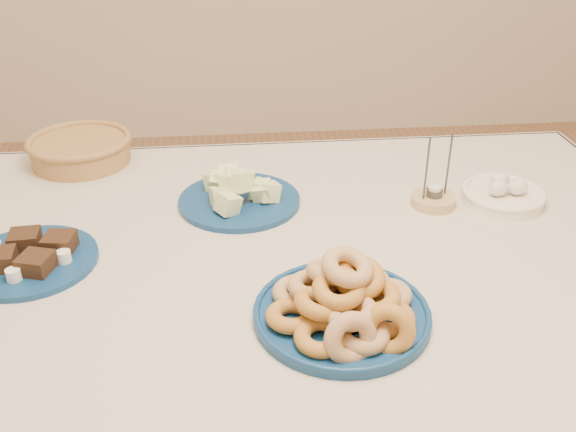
{
  "coord_description": "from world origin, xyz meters",
  "views": [
    {
      "loc": [
        -0.1,
        -1.11,
        1.45
      ],
      "look_at": [
        0.0,
        -0.05,
        0.85
      ],
      "focal_mm": 40.0,
      "sensor_mm": 36.0,
      "label": 1
    }
  ],
  "objects_px": {
    "brownie_plate": "(30,258)",
    "candle_holder": "(434,199)",
    "dining_table": "(286,289)",
    "wicker_basket": "(80,149)",
    "donut_platter": "(344,304)",
    "melon_plate": "(238,193)",
    "egg_bowl": "(503,194)"
  },
  "relations": [
    {
      "from": "melon_plate",
      "to": "egg_bowl",
      "type": "xyz_separation_m",
      "value": [
        0.61,
        -0.05,
        -0.01
      ]
    },
    {
      "from": "brownie_plate",
      "to": "egg_bowl",
      "type": "height_order",
      "value": "egg_bowl"
    },
    {
      "from": "dining_table",
      "to": "candle_holder",
      "type": "relative_size",
      "value": 10.07
    },
    {
      "from": "donut_platter",
      "to": "candle_holder",
      "type": "distance_m",
      "value": 0.49
    },
    {
      "from": "dining_table",
      "to": "brownie_plate",
      "type": "relative_size",
      "value": 5.92
    },
    {
      "from": "egg_bowl",
      "to": "dining_table",
      "type": "bearing_deg",
      "value": -164.09
    },
    {
      "from": "dining_table",
      "to": "egg_bowl",
      "type": "height_order",
      "value": "egg_bowl"
    },
    {
      "from": "dining_table",
      "to": "donut_platter",
      "type": "distance_m",
      "value": 0.3
    },
    {
      "from": "dining_table",
      "to": "candle_holder",
      "type": "distance_m",
      "value": 0.4
    },
    {
      "from": "dining_table",
      "to": "candle_holder",
      "type": "height_order",
      "value": "candle_holder"
    },
    {
      "from": "candle_holder",
      "to": "egg_bowl",
      "type": "xyz_separation_m",
      "value": [
        0.16,
        0.0,
        0.0
      ]
    },
    {
      "from": "wicker_basket",
      "to": "egg_bowl",
      "type": "xyz_separation_m",
      "value": [
        1.01,
        -0.32,
        -0.02
      ]
    },
    {
      "from": "brownie_plate",
      "to": "wicker_basket",
      "type": "relative_size",
      "value": 0.89
    },
    {
      "from": "wicker_basket",
      "to": "candle_holder",
      "type": "bearing_deg",
      "value": -20.91
    },
    {
      "from": "brownie_plate",
      "to": "wicker_basket",
      "type": "distance_m",
      "value": 0.49
    },
    {
      "from": "egg_bowl",
      "to": "brownie_plate",
      "type": "bearing_deg",
      "value": -170.98
    },
    {
      "from": "egg_bowl",
      "to": "melon_plate",
      "type": "bearing_deg",
      "value": 175.63
    },
    {
      "from": "candle_holder",
      "to": "brownie_plate",
      "type": "bearing_deg",
      "value": -169.34
    },
    {
      "from": "melon_plate",
      "to": "candle_holder",
      "type": "height_order",
      "value": "candle_holder"
    },
    {
      "from": "donut_platter",
      "to": "brownie_plate",
      "type": "bearing_deg",
      "value": 157.89
    },
    {
      "from": "melon_plate",
      "to": "brownie_plate",
      "type": "height_order",
      "value": "melon_plate"
    },
    {
      "from": "dining_table",
      "to": "wicker_basket",
      "type": "height_order",
      "value": "wicker_basket"
    },
    {
      "from": "donut_platter",
      "to": "brownie_plate",
      "type": "height_order",
      "value": "donut_platter"
    },
    {
      "from": "donut_platter",
      "to": "wicker_basket",
      "type": "height_order",
      "value": "donut_platter"
    },
    {
      "from": "brownie_plate",
      "to": "candle_holder",
      "type": "xyz_separation_m",
      "value": [
        0.86,
        0.16,
        0.0
      ]
    },
    {
      "from": "melon_plate",
      "to": "egg_bowl",
      "type": "bearing_deg",
      "value": -4.37
    },
    {
      "from": "donut_platter",
      "to": "melon_plate",
      "type": "height_order",
      "value": "donut_platter"
    },
    {
      "from": "dining_table",
      "to": "brownie_plate",
      "type": "height_order",
      "value": "brownie_plate"
    },
    {
      "from": "melon_plate",
      "to": "brownie_plate",
      "type": "xyz_separation_m",
      "value": [
        -0.41,
        -0.21,
        -0.01
      ]
    },
    {
      "from": "brownie_plate",
      "to": "egg_bowl",
      "type": "relative_size",
      "value": 1.25
    },
    {
      "from": "wicker_basket",
      "to": "egg_bowl",
      "type": "distance_m",
      "value": 1.06
    },
    {
      "from": "candle_holder",
      "to": "egg_bowl",
      "type": "height_order",
      "value": "candle_holder"
    }
  ]
}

